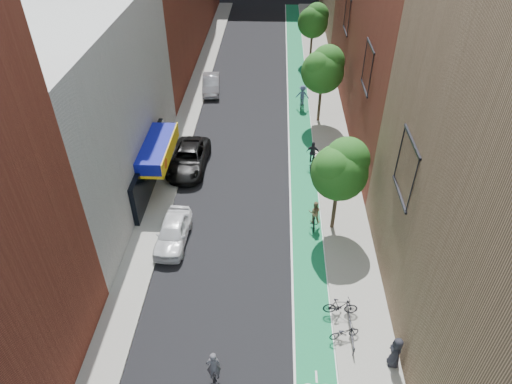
# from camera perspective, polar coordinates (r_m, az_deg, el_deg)

# --- Properties ---
(ground) EXTENTS (160.00, 160.00, 0.00)m
(ground) POSITION_cam_1_polar(r_m,az_deg,el_deg) (23.07, -3.15, -21.05)
(ground) COLOR black
(ground) RESTS_ON ground
(bike_lane) EXTENTS (2.00, 68.00, 0.01)m
(bike_lane) POSITION_cam_1_polar(r_m,az_deg,el_deg) (42.74, 5.39, 10.12)
(bike_lane) COLOR #126743
(bike_lane) RESTS_ON ground
(sidewalk_left) EXTENTS (2.00, 68.00, 0.15)m
(sidewalk_left) POSITION_cam_1_polar(r_m,az_deg,el_deg) (43.34, -8.14, 10.42)
(sidewalk_left) COLOR gray
(sidewalk_left) RESTS_ON ground
(sidewalk_right) EXTENTS (3.00, 68.00, 0.15)m
(sidewalk_right) POSITION_cam_1_polar(r_m,az_deg,el_deg) (42.92, 8.78, 10.06)
(sidewalk_right) COLOR gray
(sidewalk_right) RESTS_ON ground
(building_left_white) EXTENTS (8.00, 20.00, 12.00)m
(building_left_white) POSITION_cam_1_polar(r_m,az_deg,el_deg) (31.91, -21.55, 9.59)
(building_left_white) COLOR silver
(building_left_white) RESTS_ON ground
(tree_near) EXTENTS (3.40, 3.36, 6.42)m
(tree_near) POSITION_cam_1_polar(r_m,az_deg,el_deg) (26.85, 10.52, 2.93)
(tree_near) COLOR #332619
(tree_near) RESTS_ON ground
(tree_mid) EXTENTS (3.55, 3.53, 6.74)m
(tree_mid) POSITION_cam_1_polar(r_m,az_deg,el_deg) (39.02, 8.41, 15.03)
(tree_mid) COLOR #332619
(tree_mid) RESTS_ON ground
(tree_far) EXTENTS (3.30, 3.25, 6.21)m
(tree_far) POSITION_cam_1_polar(r_m,az_deg,el_deg) (52.30, 7.19, 20.57)
(tree_far) COLOR #332619
(tree_far) RESTS_ON ground
(parked_car_white) EXTENTS (1.93, 4.49, 1.51)m
(parked_car_white) POSITION_cam_1_polar(r_m,az_deg,el_deg) (28.37, -10.35, -4.95)
(parked_car_white) COLOR white
(parked_car_white) RESTS_ON ground
(parked_car_black) EXTENTS (2.83, 5.82, 1.59)m
(parked_car_black) POSITION_cam_1_polar(r_m,az_deg,el_deg) (34.58, -8.43, 4.14)
(parked_car_black) COLOR black
(parked_car_black) RESTS_ON ground
(parked_car_silver) EXTENTS (2.03, 4.72, 1.51)m
(parked_car_silver) POSITION_cam_1_polar(r_m,az_deg,el_deg) (46.08, -5.63, 13.28)
(parked_car_silver) COLOR #9A9DA3
(parked_car_silver) RESTS_ON ground
(cyclist_lead) EXTENTS (0.85, 1.71, 2.14)m
(cyclist_lead) POSITION_cam_1_polar(r_m,az_deg,el_deg) (22.10, -5.27, -21.62)
(cyclist_lead) COLOR black
(cyclist_lead) RESTS_ON ground
(cyclist_lane_near) EXTENTS (0.82, 1.65, 1.94)m
(cyclist_lane_near) POSITION_cam_1_polar(r_m,az_deg,el_deg) (29.13, 7.30, -3.06)
(cyclist_lane_near) COLOR black
(cyclist_lane_near) RESTS_ON ground
(cyclist_lane_mid) EXTENTS (1.09, 1.92, 2.09)m
(cyclist_lane_mid) POSITION_cam_1_polar(r_m,az_deg,el_deg) (34.61, 7.08, 4.26)
(cyclist_lane_mid) COLOR black
(cyclist_lane_mid) RESTS_ON ground
(cyclist_lane_far) EXTENTS (1.31, 1.85, 2.19)m
(cyclist_lane_far) POSITION_cam_1_polar(r_m,az_deg,el_deg) (42.81, 5.81, 11.61)
(cyclist_lane_far) COLOR black
(cyclist_lane_far) RESTS_ON ground
(parked_bike_mid) EXTENTS (1.81, 0.53, 1.08)m
(parked_bike_mid) POSITION_cam_1_polar(r_m,az_deg,el_deg) (24.58, 10.51, -13.86)
(parked_bike_mid) COLOR black
(parked_bike_mid) RESTS_ON sidewalk_right
(parked_bike_far) EXTENTS (1.62, 0.95, 0.81)m
(parked_bike_far) POSITION_cam_1_polar(r_m,az_deg,el_deg) (23.82, 10.97, -16.83)
(parked_bike_far) COLOR black
(parked_bike_far) RESTS_ON sidewalk_right
(pedestrian) EXTENTS (0.58, 0.89, 1.81)m
(pedestrian) POSITION_cam_1_polar(r_m,az_deg,el_deg) (23.12, 17.06, -18.59)
(pedestrian) COLOR black
(pedestrian) RESTS_ON sidewalk_right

